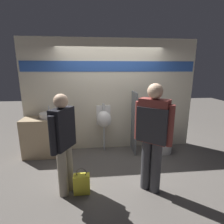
% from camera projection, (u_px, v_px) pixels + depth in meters
% --- Properties ---
extents(ground_plane, '(16.00, 16.00, 0.00)m').
position_uv_depth(ground_plane, '(113.00, 158.00, 4.05)').
color(ground_plane, '#5B5651').
extents(display_wall, '(4.19, 0.07, 2.70)m').
position_uv_depth(display_wall, '(110.00, 96.00, 4.31)').
color(display_wall, beige).
rests_on(display_wall, ground_plane).
extents(sink_counter, '(1.04, 0.51, 0.91)m').
position_uv_depth(sink_counter, '(47.00, 137.00, 4.10)').
color(sink_counter, tan).
rests_on(sink_counter, ground_plane).
extents(sink_basin, '(0.37, 0.37, 0.25)m').
position_uv_depth(sink_basin, '(48.00, 115.00, 4.03)').
color(sink_basin, white).
rests_on(sink_basin, sink_counter).
extents(cell_phone, '(0.07, 0.14, 0.01)m').
position_uv_depth(cell_phone, '(58.00, 119.00, 3.92)').
color(cell_phone, '#232328').
rests_on(cell_phone, sink_counter).
extents(divider_near_counter, '(0.03, 0.52, 1.48)m').
position_uv_depth(divider_near_counter, '(134.00, 122.00, 4.23)').
color(divider_near_counter, slate).
rests_on(divider_near_counter, ground_plane).
extents(urinal_near_counter, '(0.37, 0.32, 1.19)m').
position_uv_depth(urinal_near_counter, '(104.00, 119.00, 4.24)').
color(urinal_near_counter, silver).
rests_on(urinal_near_counter, ground_plane).
extents(toilet, '(0.43, 0.59, 0.91)m').
position_uv_depth(toilet, '(162.00, 140.00, 4.35)').
color(toilet, white).
rests_on(toilet, ground_plane).
extents(person_in_vest, '(0.51, 0.48, 1.79)m').
position_uv_depth(person_in_vest, '(153.00, 131.00, 2.75)').
color(person_in_vest, '#3D3D42').
rests_on(person_in_vest, ground_plane).
extents(person_with_lanyard, '(0.35, 0.53, 1.65)m').
position_uv_depth(person_with_lanyard, '(64.00, 141.00, 2.71)').
color(person_with_lanyard, gray).
rests_on(person_with_lanyard, ground_plane).
extents(shopping_bag, '(0.26, 0.14, 0.45)m').
position_uv_depth(shopping_bag, '(82.00, 184.00, 2.86)').
color(shopping_bag, yellow).
rests_on(shopping_bag, ground_plane).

